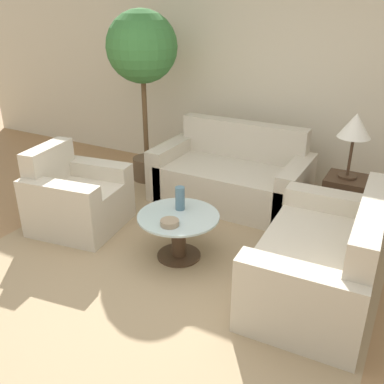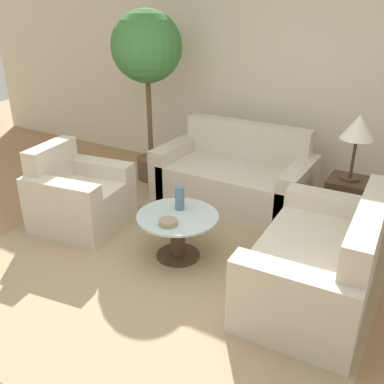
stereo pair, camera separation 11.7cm
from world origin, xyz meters
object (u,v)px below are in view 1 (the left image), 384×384
Objects in this scene: table_lamp at (355,128)px; vase at (180,198)px; loveseat at (326,263)px; bowl at (170,223)px; sofa_main at (233,177)px; potted_plant at (142,56)px; armchair at (75,200)px; coffee_table at (179,230)px.

table_lamp is 1.79m from vase.
bowl is (-1.25, -0.28, 0.16)m from loveseat.
table_lamp is 1.98m from bowl.
vase is at bearing -88.93° from sofa_main.
potted_plant reaches higher than vase.
sofa_main is 1.26m from vase.
armchair reaches higher than vase.
loveseat is at bearing -27.01° from potted_plant.
table_lamp reaches higher than coffee_table.
loveseat is 3.15m from potted_plant.
potted_plant reaches higher than armchair.
sofa_main is 1.35m from coffee_table.
loveseat is 1.44m from table_lamp.
table_lamp is at bearing -1.94° from sofa_main.
loveseat is at bearing 3.88° from coffee_table.
vase is at bearing -93.29° from armchair.
armchair reaches higher than coffee_table.
coffee_table is 0.26m from bowl.
table_lamp reaches higher than bowl.
table_lamp reaches higher than vase.
armchair is 1.88m from potted_plant.
bowl is at bearing -76.41° from vase.
coffee_table is 0.29m from vase.
bowl is (-1.15, -1.50, -0.60)m from table_lamp.
coffee_table is 2.29m from potted_plant.
loveseat is 2.08× the size of coffee_table.
vase is at bearing -45.92° from potted_plant.
vase is (0.02, -1.24, 0.25)m from sofa_main.
loveseat is at bearing -96.49° from armchair.
sofa_main is at bearing 92.94° from coffee_table.
vase is at bearing -93.36° from loveseat.
sofa_main is at bearing 91.07° from vase.
potted_plant reaches higher than loveseat.
potted_plant reaches higher than coffee_table.
armchair is 1.28× the size of coffee_table.
sofa_main is at bearing 178.06° from table_lamp.
vase is (-0.05, 0.11, 0.26)m from coffee_table.
loveseat is 1.35m from vase.
potted_plant is 2.06m from vase.
armchair is 0.45× the size of potted_plant.
potted_plant reaches higher than bowl.
loveseat is at bearing 12.46° from bowl.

